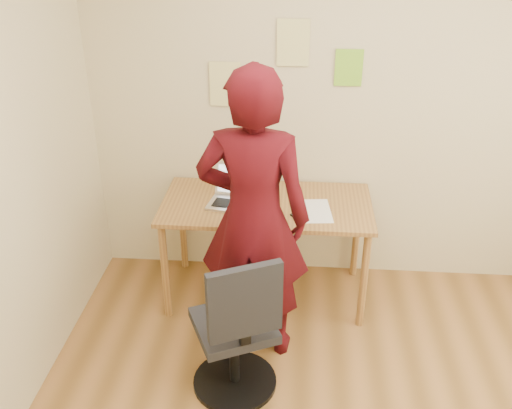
# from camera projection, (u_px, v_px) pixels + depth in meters

# --- Properties ---
(room) EXTENTS (3.58, 3.58, 2.78)m
(room) POSITION_uv_depth(u_px,v_px,m) (370.00, 231.00, 2.27)
(room) COLOR brown
(room) RESTS_ON ground
(desk) EXTENTS (1.40, 0.70, 0.74)m
(desk) POSITION_uv_depth(u_px,v_px,m) (266.00, 214.00, 3.84)
(desk) COLOR olive
(desk) RESTS_ON ground
(laptop) EXTENTS (0.37, 0.34, 0.23)m
(laptop) POSITION_uv_depth(u_px,v_px,m) (235.00, 195.00, 3.79)
(laptop) COLOR silver
(laptop) RESTS_ON desk
(paper_sheet) EXTENTS (0.26, 0.35, 0.00)m
(paper_sheet) POSITION_uv_depth(u_px,v_px,m) (313.00, 211.00, 3.70)
(paper_sheet) COLOR white
(paper_sheet) RESTS_ON desk
(phone) EXTENTS (0.12, 0.14, 0.01)m
(phone) POSITION_uv_depth(u_px,v_px,m) (299.00, 217.00, 3.61)
(phone) COLOR black
(phone) RESTS_ON desk
(wall_note_left) EXTENTS (0.21, 0.00, 0.30)m
(wall_note_left) POSITION_uv_depth(u_px,v_px,m) (225.00, 84.00, 3.82)
(wall_note_left) COLOR #DFD885
(wall_note_left) RESTS_ON room
(wall_note_mid) EXTENTS (0.21, 0.00, 0.30)m
(wall_note_mid) POSITION_uv_depth(u_px,v_px,m) (293.00, 43.00, 3.66)
(wall_note_mid) COLOR #DFD885
(wall_note_mid) RESTS_ON room
(wall_note_right) EXTENTS (0.18, 0.00, 0.24)m
(wall_note_right) POSITION_uv_depth(u_px,v_px,m) (349.00, 68.00, 3.70)
(wall_note_right) COLOR #81C92D
(wall_note_right) RESTS_ON room
(office_chair) EXTENTS (0.55, 0.56, 0.94)m
(office_chair) POSITION_uv_depth(u_px,v_px,m) (237.00, 336.00, 3.13)
(office_chair) COLOR black
(office_chair) RESTS_ON ground
(person) EXTENTS (0.70, 0.49, 1.81)m
(person) POSITION_uv_depth(u_px,v_px,m) (253.00, 219.00, 3.27)
(person) COLOR #3E080D
(person) RESTS_ON ground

